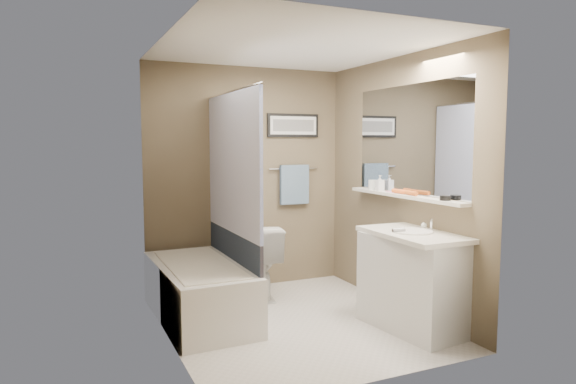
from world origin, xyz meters
name	(u,v)px	position (x,y,z in m)	size (l,w,h in m)	color
ground	(295,322)	(0.00, 0.00, 0.00)	(2.50, 2.50, 0.00)	beige
ceiling	(295,49)	(0.00, 0.00, 2.38)	(2.20, 2.50, 0.04)	white
wall_back	(247,179)	(0.00, 1.23, 1.20)	(2.20, 0.04, 2.40)	brown
wall_front	(375,203)	(0.00, -1.23, 1.20)	(2.20, 0.04, 2.40)	brown
wall_left	(170,193)	(-1.08, 0.00, 1.20)	(0.04, 2.50, 2.40)	brown
wall_right	(398,184)	(1.08, 0.00, 1.20)	(0.04, 2.50, 2.40)	brown
tile_surround	(158,211)	(-1.09, 0.50, 1.00)	(0.02, 1.55, 2.00)	#BFA790
curtain_rod	(232,92)	(-0.40, 0.50, 2.05)	(0.02, 0.02, 1.55)	silver
curtain_upper	(233,163)	(-0.40, 0.50, 1.40)	(0.03, 1.45, 1.28)	white
curtain_lower	(234,251)	(-0.40, 0.50, 0.58)	(0.03, 1.45, 0.36)	#222D40
mirror	(409,139)	(1.09, -0.15, 1.62)	(0.02, 1.60, 1.00)	silver
shelf	(403,196)	(1.04, -0.15, 1.10)	(0.12, 1.60, 0.03)	silver
towel_bar	(294,168)	(0.55, 1.22, 1.30)	(0.02, 0.02, 0.60)	silver
towel	(294,185)	(0.55, 1.20, 1.12)	(0.34, 0.05, 0.44)	#85A7C2
art_frame	(293,125)	(0.55, 1.23, 1.78)	(0.62, 0.03, 0.26)	black
art_mat	(294,125)	(0.55, 1.22, 1.78)	(0.56, 0.00, 0.20)	white
art_image	(294,125)	(0.55, 1.22, 1.78)	(0.50, 0.00, 0.13)	#595959
door	(442,228)	(0.55, -1.24, 1.00)	(0.80, 0.02, 2.00)	silver
door_handle	(399,230)	(0.22, -1.19, 1.00)	(0.02, 0.02, 0.10)	silver
bathtub	(199,292)	(-0.75, 0.44, 0.25)	(0.70, 1.50, 0.50)	silver
tub_rim	(199,264)	(-0.75, 0.44, 0.50)	(0.56, 1.36, 0.02)	silver
toilet	(258,260)	(-0.02, 0.88, 0.38)	(0.42, 0.74, 0.76)	silver
vanity	(413,283)	(0.85, -0.56, 0.40)	(0.50, 0.90, 0.80)	silver
countertop	(413,234)	(0.84, -0.56, 0.82)	(0.54, 0.96, 0.04)	silver
sink_basin	(412,231)	(0.83, -0.56, 0.85)	(0.34, 0.34, 0.01)	white
faucet_spout	(432,225)	(1.03, -0.56, 0.89)	(0.02, 0.02, 0.10)	white
faucet_knob	(424,225)	(1.03, -0.46, 0.87)	(0.05, 0.05, 0.05)	white
candle_bowl_near	(445,198)	(1.04, -0.71, 1.14)	(0.09, 0.09, 0.04)	black
hair_brush_front	(410,193)	(1.04, -0.25, 1.14)	(0.04, 0.04, 0.22)	#C9561C
hair_brush_back	(401,191)	(1.04, -0.12, 1.14)	(0.04, 0.04, 0.22)	orange
pink_comb	(391,192)	(1.04, 0.04, 1.12)	(0.03, 0.16, 0.01)	pink
glass_jar	(372,185)	(1.04, 0.36, 1.17)	(0.08, 0.08, 0.10)	silver
soap_bottle	(380,183)	(1.04, 0.23, 1.19)	(0.07, 0.07, 0.15)	#999999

